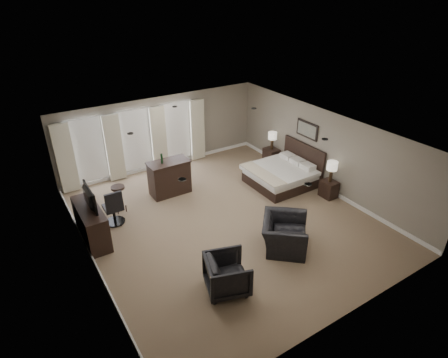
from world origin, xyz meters
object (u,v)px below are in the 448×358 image
lamp_near (331,172)px  armchair_near (285,229)px  dresser (91,224)px  lamp_far (272,141)px  bar_stool_left (119,199)px  nightstand_far (271,156)px  tv (88,206)px  bar_counter (169,177)px  armchair_far (227,273)px  bar_stool_right (163,182)px  desk_chair (113,206)px  nightstand_near (329,189)px  bed (278,168)px

lamp_near → armchair_near: lamp_near is taller
dresser → lamp_far: bearing=9.2°
armchair_near → bar_stool_left: (-3.00, 3.91, -0.14)m
nightstand_far → tv: bearing=-170.8°
nightstand_far → bar_counter: 4.15m
dresser → armchair_far: dresser is taller
bar_counter → bar_stool_right: bar_counter is taller
bar_counter → dresser: bearing=-157.9°
lamp_near → bar_stool_left: lamp_near is taller
lamp_far → desk_chair: (-6.20, -0.69, -0.37)m
bar_stool_left → bar_stool_right: (1.54, 0.32, -0.03)m
lamp_near → lamp_far: lamp_far is taller
nightstand_near → desk_chair: bearing=160.3°
lamp_far → desk_chair: lamp_far is taller
armchair_far → bed: bearing=-34.2°
nightstand_near → bar_stool_right: 5.28m
lamp_near → armchair_near: size_ratio=0.54×
dresser → tv: tv is taller
dresser → tv: size_ratio=1.68×
bed → tv: bed is taller
bed → bar_stool_left: bed is taller
dresser → desk_chair: bearing=31.5°
lamp_near → bar_counter: bearing=145.0°
bar_stool_right → desk_chair: desk_chair is taller
nightstand_far → lamp_near: (0.00, -2.90, 0.59)m
lamp_far → tv: (-6.92, -1.13, 0.13)m
nightstand_near → bar_stool_left: size_ratio=0.66×
nightstand_far → bed: bearing=-121.5°
nightstand_near → tv: size_ratio=0.55×
lamp_far → bar_stool_left: 5.88m
lamp_near → bar_stool_right: lamp_near is taller
bed → desk_chair: bearing=171.8°
nightstand_far → armchair_near: 5.00m
lamp_far → bar_stool_left: bearing=-178.2°
dresser → bar_stool_left: dresser is taller
nightstand_near → nightstand_far: 2.90m
dresser → armchair_near: 5.02m
lamp_far → bar_stool_left: (-5.86, -0.18, -0.50)m
armchair_far → lamp_far: bearing=-29.1°
bed → armchair_near: bearing=-126.8°
lamp_far → bar_stool_left: lamp_far is taller
dresser → armchair_near: armchair_near is taller
bar_stool_right → bed: bearing=-24.9°
bed → armchair_far: bearing=-142.1°
bed → dresser: bearing=176.9°
bed → bar_stool_left: bearing=165.7°
lamp_near → desk_chair: lamp_near is taller
tv → desk_chair: (0.72, 0.44, -0.50)m
nightstand_near → bar_stool_right: size_ratio=0.71×
lamp_far → bar_stool_right: lamp_far is taller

